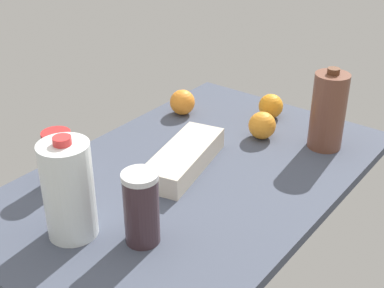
{
  "coord_description": "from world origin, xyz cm",
  "views": [
    {
      "loc": [
        103.06,
        78.53,
        83.21
      ],
      "look_at": [
        0.0,
        0.0,
        13.0
      ],
      "focal_mm": 50.0,
      "sensor_mm": 36.0,
      "label": 1
    }
  ],
  "objects_px": {
    "tumbler_cup": "(59,157)",
    "orange_far_back": "(271,106)",
    "orange_beside_bowl": "(262,125)",
    "orange_loose": "(182,102)",
    "egg_carton": "(184,158)",
    "chocolate_milk_jug": "(328,111)",
    "milk_jug": "(69,190)",
    "shaker_bottle": "(141,208)"
  },
  "relations": [
    {
      "from": "tumbler_cup",
      "to": "orange_far_back",
      "type": "height_order",
      "value": "tumbler_cup"
    },
    {
      "from": "orange_beside_bowl",
      "to": "orange_loose",
      "type": "height_order",
      "value": "same"
    },
    {
      "from": "egg_carton",
      "to": "orange_beside_bowl",
      "type": "bearing_deg",
      "value": 151.58
    },
    {
      "from": "chocolate_milk_jug",
      "to": "orange_far_back",
      "type": "xyz_separation_m",
      "value": [
        -0.08,
        -0.24,
        -0.08
      ]
    },
    {
      "from": "tumbler_cup",
      "to": "chocolate_milk_jug",
      "type": "bearing_deg",
      "value": 142.26
    },
    {
      "from": "tumbler_cup",
      "to": "chocolate_milk_jug",
      "type": "distance_m",
      "value": 0.8
    },
    {
      "from": "egg_carton",
      "to": "orange_loose",
      "type": "bearing_deg",
      "value": -153.78
    },
    {
      "from": "orange_beside_bowl",
      "to": "tumbler_cup",
      "type": "bearing_deg",
      "value": -28.42
    },
    {
      "from": "milk_jug",
      "to": "orange_loose",
      "type": "distance_m",
      "value": 0.72
    },
    {
      "from": "milk_jug",
      "to": "tumbler_cup",
      "type": "distance_m",
      "value": 0.25
    },
    {
      "from": "shaker_bottle",
      "to": "egg_carton",
      "type": "height_order",
      "value": "shaker_bottle"
    },
    {
      "from": "shaker_bottle",
      "to": "egg_carton",
      "type": "relative_size",
      "value": 0.56
    },
    {
      "from": "shaker_bottle",
      "to": "chocolate_milk_jug",
      "type": "bearing_deg",
      "value": 168.6
    },
    {
      "from": "chocolate_milk_jug",
      "to": "orange_loose",
      "type": "relative_size",
      "value": 2.94
    },
    {
      "from": "milk_jug",
      "to": "orange_far_back",
      "type": "relative_size",
      "value": 3.1
    },
    {
      "from": "chocolate_milk_jug",
      "to": "orange_loose",
      "type": "bearing_deg",
      "value": -80.87
    },
    {
      "from": "egg_carton",
      "to": "milk_jug",
      "type": "bearing_deg",
      "value": -16.01
    },
    {
      "from": "shaker_bottle",
      "to": "tumbler_cup",
      "type": "relative_size",
      "value": 1.19
    },
    {
      "from": "orange_far_back",
      "to": "orange_loose",
      "type": "distance_m",
      "value": 0.31
    },
    {
      "from": "shaker_bottle",
      "to": "orange_far_back",
      "type": "height_order",
      "value": "shaker_bottle"
    },
    {
      "from": "shaker_bottle",
      "to": "orange_far_back",
      "type": "xyz_separation_m",
      "value": [
        -0.77,
        -0.1,
        -0.05
      ]
    },
    {
      "from": "milk_jug",
      "to": "orange_beside_bowl",
      "type": "xyz_separation_m",
      "value": [
        -0.7,
        0.11,
        -0.08
      ]
    },
    {
      "from": "orange_far_back",
      "to": "orange_loose",
      "type": "xyz_separation_m",
      "value": [
        0.16,
        -0.26,
        0.0
      ]
    },
    {
      "from": "orange_loose",
      "to": "shaker_bottle",
      "type": "bearing_deg",
      "value": 30.63
    },
    {
      "from": "orange_loose",
      "to": "orange_beside_bowl",
      "type": "bearing_deg",
      "value": 92.12
    },
    {
      "from": "egg_carton",
      "to": "orange_far_back",
      "type": "bearing_deg",
      "value": 163.55
    },
    {
      "from": "milk_jug",
      "to": "orange_loose",
      "type": "height_order",
      "value": "milk_jug"
    },
    {
      "from": "egg_carton",
      "to": "milk_jug",
      "type": "height_order",
      "value": "milk_jug"
    },
    {
      "from": "milk_jug",
      "to": "tumbler_cup",
      "type": "xyz_separation_m",
      "value": [
        -0.13,
        -0.2,
        -0.04
      ]
    },
    {
      "from": "milk_jug",
      "to": "tumbler_cup",
      "type": "bearing_deg",
      "value": -123.95
    },
    {
      "from": "shaker_bottle",
      "to": "orange_beside_bowl",
      "type": "distance_m",
      "value": 0.62
    },
    {
      "from": "shaker_bottle",
      "to": "orange_beside_bowl",
      "type": "bearing_deg",
      "value": -175.77
    },
    {
      "from": "milk_jug",
      "to": "chocolate_milk_jug",
      "type": "bearing_deg",
      "value": 159.27
    },
    {
      "from": "shaker_bottle",
      "to": "orange_far_back",
      "type": "distance_m",
      "value": 0.78
    },
    {
      "from": "egg_carton",
      "to": "orange_loose",
      "type": "relative_size",
      "value": 3.77
    },
    {
      "from": "orange_far_back",
      "to": "orange_loose",
      "type": "bearing_deg",
      "value": -58.12
    },
    {
      "from": "chocolate_milk_jug",
      "to": "orange_far_back",
      "type": "distance_m",
      "value": 0.26
    },
    {
      "from": "orange_far_back",
      "to": "orange_loose",
      "type": "height_order",
      "value": "orange_loose"
    },
    {
      "from": "tumbler_cup",
      "to": "orange_far_back",
      "type": "bearing_deg",
      "value": 160.63
    },
    {
      "from": "shaker_bottle",
      "to": "orange_loose",
      "type": "xyz_separation_m",
      "value": [
        -0.61,
        -0.36,
        -0.05
      ]
    },
    {
      "from": "milk_jug",
      "to": "orange_far_back",
      "type": "distance_m",
      "value": 0.86
    },
    {
      "from": "milk_jug",
      "to": "chocolate_milk_jug",
      "type": "xyz_separation_m",
      "value": [
        -0.77,
        0.29,
        -0.0
      ]
    }
  ]
}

